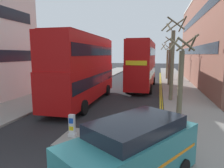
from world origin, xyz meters
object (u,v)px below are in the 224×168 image
object	(u,v)px
double_decker_bus_away	(83,67)
double_decker_bus_oncoming	(142,63)
taxi_minivan	(131,154)
keep_left_bollard	(72,127)

from	to	relation	value
double_decker_bus_away	double_decker_bus_oncoming	distance (m)	9.44
double_decker_bus_away	double_decker_bus_oncoming	size ratio (longest dim) A/B	1.00
double_decker_bus_away	double_decker_bus_oncoming	world-z (taller)	same
taxi_minivan	double_decker_bus_oncoming	bearing A→B (deg)	93.77
keep_left_bollard	double_decker_bus_away	xyz separation A→B (m)	(-2.14, 7.07, 2.42)
double_decker_bus_away	taxi_minivan	size ratio (longest dim) A/B	2.15
double_decker_bus_oncoming	taxi_minivan	distance (m)	18.57
keep_left_bollard	taxi_minivan	world-z (taller)	taxi_minivan
keep_left_bollard	double_decker_bus_away	world-z (taller)	double_decker_bus_away
keep_left_bollard	taxi_minivan	xyz separation A→B (m)	(3.29, -2.91, 0.46)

